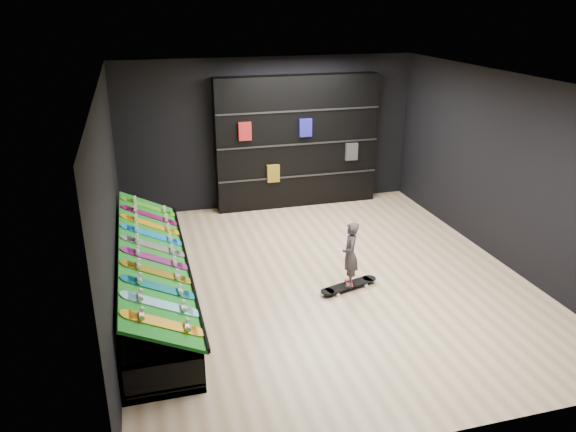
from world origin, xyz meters
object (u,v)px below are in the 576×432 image
object	(u,v)px
display_rack	(153,284)
back_shelving	(297,142)
child	(350,266)
floor_skateboard	(349,287)

from	to	relation	value
display_rack	back_shelving	xyz separation A→B (m)	(3.10, 3.32, 1.08)
back_shelving	child	world-z (taller)	back_shelving
back_shelving	floor_skateboard	world-z (taller)	back_shelving
display_rack	floor_skateboard	distance (m)	2.85
display_rack	child	distance (m)	2.84
floor_skateboard	display_rack	bearing A→B (deg)	154.22
back_shelving	floor_skateboard	bearing A→B (deg)	-94.46
back_shelving	display_rack	bearing A→B (deg)	-133.01
floor_skateboard	child	distance (m)	0.34
back_shelving	child	bearing A→B (deg)	-94.46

